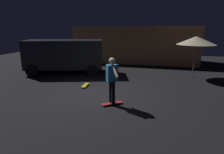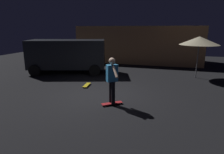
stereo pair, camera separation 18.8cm
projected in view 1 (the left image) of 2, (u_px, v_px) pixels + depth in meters
The scene contains 7 objects.
ground_plane at pixel (99, 95), 8.17m from camera, with size 28.00×28.00×0.00m, color black.
low_building at pixel (136, 44), 16.44m from camera, with size 9.75×3.71×2.89m.
parked_van at pixel (64, 54), 12.10m from camera, with size 4.96×3.35×2.03m.
patio_umbrella at pixel (196, 40), 10.72m from camera, with size 2.10×2.10×2.30m.
skateboard_ridden at pixel (112, 103), 7.18m from camera, with size 0.74×0.64×0.07m.
skateboard_spare at pixel (85, 85), 9.45m from camera, with size 0.29×0.80×0.07m.
skater at pixel (112, 77), 6.94m from camera, with size 0.68×0.83×1.67m.
Camera 1 is at (2.54, -7.33, 2.73)m, focal length 31.43 mm.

